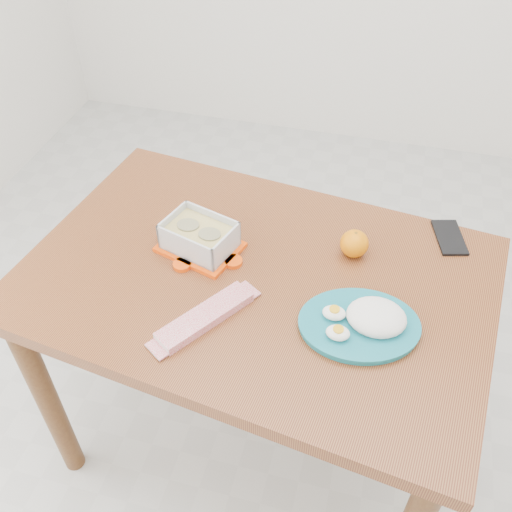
% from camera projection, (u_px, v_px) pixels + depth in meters
% --- Properties ---
extents(ground, '(3.50, 3.50, 0.00)m').
position_uv_depth(ground, '(316.00, 402.00, 1.97)').
color(ground, '#B7B7B2').
rests_on(ground, ground).
extents(dining_table, '(1.19, 0.88, 0.75)m').
position_uv_depth(dining_table, '(256.00, 305.00, 1.44)').
color(dining_table, brown).
rests_on(dining_table, ground).
extents(food_container, '(0.22, 0.19, 0.08)m').
position_uv_depth(food_container, '(199.00, 237.00, 1.40)').
color(food_container, '#FF4B07').
rests_on(food_container, dining_table).
extents(orange_fruit, '(0.07, 0.07, 0.07)m').
position_uv_depth(orange_fruit, '(354.00, 244.00, 1.39)').
color(orange_fruit, orange).
rests_on(orange_fruit, dining_table).
extents(rice_plate, '(0.31, 0.31, 0.07)m').
position_uv_depth(rice_plate, '(365.00, 320.00, 1.23)').
color(rice_plate, '#177383').
rests_on(rice_plate, dining_table).
extents(candy_bar, '(0.18, 0.23, 0.02)m').
position_uv_depth(candy_bar, '(205.00, 317.00, 1.25)').
color(candy_bar, red).
rests_on(candy_bar, dining_table).
extents(smartphone, '(0.10, 0.14, 0.01)m').
position_uv_depth(smartphone, '(449.00, 237.00, 1.46)').
color(smartphone, black).
rests_on(smartphone, dining_table).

